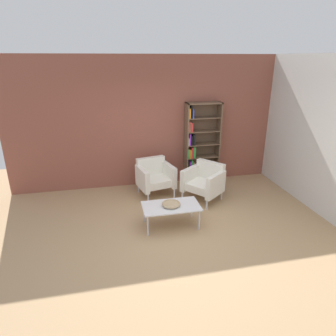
% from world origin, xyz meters
% --- Properties ---
extents(ground_plane, '(8.32, 8.32, 0.00)m').
position_xyz_m(ground_plane, '(0.00, 0.00, 0.00)').
color(ground_plane, tan).
extents(brick_back_panel, '(6.40, 0.12, 2.90)m').
position_xyz_m(brick_back_panel, '(0.00, 2.46, 1.45)').
color(brick_back_panel, brown).
rests_on(brick_back_panel, ground_plane).
extents(plaster_right_partition, '(0.12, 5.20, 2.90)m').
position_xyz_m(plaster_right_partition, '(2.86, 0.60, 1.45)').
color(plaster_right_partition, silver).
rests_on(plaster_right_partition, ground_plane).
extents(bookshelf_tall, '(0.80, 0.30, 1.90)m').
position_xyz_m(bookshelf_tall, '(1.02, 2.25, 0.93)').
color(bookshelf_tall, brown).
rests_on(bookshelf_tall, ground_plane).
extents(coffee_table_low, '(1.00, 0.56, 0.40)m').
position_xyz_m(coffee_table_low, '(-0.05, 0.43, 0.37)').
color(coffee_table_low, silver).
rests_on(coffee_table_low, ground_plane).
extents(decorative_bowl, '(0.32, 0.32, 0.05)m').
position_xyz_m(decorative_bowl, '(-0.05, 0.43, 0.43)').
color(decorative_bowl, tan).
rests_on(decorative_bowl, coffee_table_low).
extents(armchair_near_window, '(0.94, 0.95, 0.78)m').
position_xyz_m(armchair_near_window, '(0.86, 1.32, 0.41)').
color(armchair_near_window, white).
rests_on(armchair_near_window, ground_plane).
extents(armchair_spare_guest, '(0.84, 0.80, 0.78)m').
position_xyz_m(armchair_spare_guest, '(-0.11, 1.80, 0.41)').
color(armchair_spare_guest, white).
rests_on(armchair_spare_guest, ground_plane).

